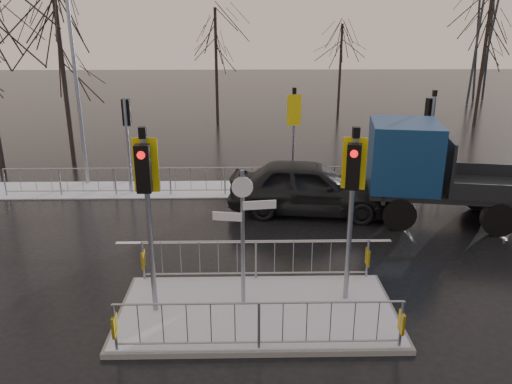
{
  "coord_description": "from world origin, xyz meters",
  "views": [
    {
      "loc": [
        -0.22,
        -9.44,
        6.03
      ],
      "look_at": [
        0.04,
        3.0,
        1.8
      ],
      "focal_mm": 35.0,
      "sensor_mm": 36.0,
      "label": 1
    }
  ],
  "objects_px": {
    "car_far_lane": "(308,187)",
    "flatbed_truck": "(434,169)",
    "traffic_island": "(257,298)",
    "street_lamp_left": "(76,67)"
  },
  "relations": [
    {
      "from": "street_lamp_left",
      "to": "flatbed_truck",
      "type": "bearing_deg",
      "value": -18.31
    },
    {
      "from": "flatbed_truck",
      "to": "car_far_lane",
      "type": "bearing_deg",
      "value": 169.99
    },
    {
      "from": "car_far_lane",
      "to": "flatbed_truck",
      "type": "relative_size",
      "value": 0.74
    },
    {
      "from": "traffic_island",
      "to": "car_far_lane",
      "type": "height_order",
      "value": "traffic_island"
    },
    {
      "from": "car_far_lane",
      "to": "flatbed_truck",
      "type": "xyz_separation_m",
      "value": [
        3.83,
        -0.68,
        0.78
      ]
    },
    {
      "from": "car_far_lane",
      "to": "flatbed_truck",
      "type": "height_order",
      "value": "flatbed_truck"
    },
    {
      "from": "traffic_island",
      "to": "flatbed_truck",
      "type": "height_order",
      "value": "traffic_island"
    },
    {
      "from": "traffic_island",
      "to": "flatbed_truck",
      "type": "bearing_deg",
      "value": 43.97
    },
    {
      "from": "flatbed_truck",
      "to": "traffic_island",
      "type": "bearing_deg",
      "value": -136.03
    },
    {
      "from": "flatbed_truck",
      "to": "street_lamp_left",
      "type": "distance_m",
      "value": 13.06
    }
  ]
}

